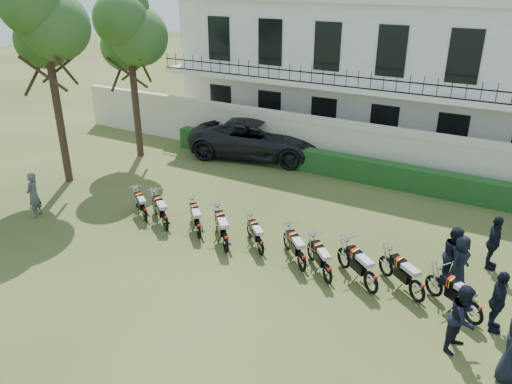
% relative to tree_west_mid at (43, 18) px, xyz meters
% --- Properties ---
extents(ground, '(100.00, 100.00, 0.00)m').
position_rel_tree_west_mid_xyz_m(ground, '(9.46, -1.00, -6.67)').
color(ground, '#35461C').
rests_on(ground, ground).
extents(perimeter_wall, '(30.00, 0.35, 2.30)m').
position_rel_tree_west_mid_xyz_m(perimeter_wall, '(9.46, 7.00, -5.50)').
color(perimeter_wall, beige).
rests_on(perimeter_wall, ground).
extents(hedge, '(18.00, 0.60, 1.00)m').
position_rel_tree_west_mid_xyz_m(hedge, '(10.46, 6.20, -6.17)').
color(hedge, '#174117').
rests_on(hedge, ground).
extents(building, '(20.40, 9.60, 7.40)m').
position_rel_tree_west_mid_xyz_m(building, '(9.46, 12.96, -2.96)').
color(building, white).
rests_on(building, ground).
extents(tree_west_mid, '(3.40, 3.20, 8.82)m').
position_rel_tree_west_mid_xyz_m(tree_west_mid, '(0.00, 0.00, 0.00)').
color(tree_west_mid, '#473323').
rests_on(tree_west_mid, ground).
extents(tree_west_near, '(3.40, 3.20, 7.90)m').
position_rel_tree_west_mid_xyz_m(tree_west_near, '(0.50, 4.00, -0.78)').
color(tree_west_near, '#473323').
rests_on(tree_west_near, ground).
extents(motorcycle_0, '(1.49, 1.09, 0.96)m').
position_rel_tree_west_mid_xyz_m(motorcycle_0, '(5.43, -1.37, -6.23)').
color(motorcycle_0, black).
rests_on(motorcycle_0, ground).
extents(motorcycle_1, '(1.68, 1.26, 1.09)m').
position_rel_tree_west_mid_xyz_m(motorcycle_1, '(6.52, -1.56, -6.17)').
color(motorcycle_1, black).
rests_on(motorcycle_1, ground).
extents(motorcycle_2, '(1.43, 1.43, 1.05)m').
position_rel_tree_west_mid_xyz_m(motorcycle_2, '(7.86, -1.46, -6.18)').
color(motorcycle_2, black).
rests_on(motorcycle_2, ground).
extents(motorcycle_3, '(1.54, 1.61, 1.16)m').
position_rel_tree_west_mid_xyz_m(motorcycle_3, '(9.14, -1.77, -6.14)').
color(motorcycle_3, black).
rests_on(motorcycle_3, ground).
extents(motorcycle_4, '(1.35, 1.30, 0.98)m').
position_rel_tree_west_mid_xyz_m(motorcycle_4, '(10.19, -1.37, -6.22)').
color(motorcycle_4, black).
rests_on(motorcycle_4, ground).
extents(motorcycle_5, '(1.44, 1.43, 1.05)m').
position_rel_tree_west_mid_xyz_m(motorcycle_5, '(11.72, -1.57, -6.18)').
color(motorcycle_5, black).
rests_on(motorcycle_5, ground).
extents(motorcycle_6, '(1.40, 1.44, 1.04)m').
position_rel_tree_west_mid_xyz_m(motorcycle_6, '(12.63, -1.80, -6.19)').
color(motorcycle_6, black).
rests_on(motorcycle_6, ground).
extents(motorcycle_7, '(1.70, 1.35, 1.13)m').
position_rel_tree_west_mid_xyz_m(motorcycle_7, '(13.86, -1.65, -6.15)').
color(motorcycle_7, black).
rests_on(motorcycle_7, ground).
extents(motorcycle_8, '(1.66, 1.29, 1.09)m').
position_rel_tree_west_mid_xyz_m(motorcycle_8, '(15.07, -1.41, -6.16)').
color(motorcycle_8, black).
rests_on(motorcycle_8, ground).
extents(motorcycle_9, '(1.69, 1.18, 1.08)m').
position_rel_tree_west_mid_xyz_m(motorcycle_9, '(16.53, -1.67, -6.17)').
color(motorcycle_9, black).
rests_on(motorcycle_9, ground).
extents(suv, '(7.06, 4.38, 1.82)m').
position_rel_tree_west_mid_xyz_m(suv, '(5.59, 6.74, -5.76)').
color(suv, black).
rests_on(suv, ground).
extents(inspector, '(0.61, 0.73, 1.70)m').
position_rel_tree_west_mid_xyz_m(inspector, '(1.64, -2.99, -5.82)').
color(inspector, '#5D5D62').
rests_on(inspector, ground).
extents(officer_1, '(0.85, 0.99, 1.75)m').
position_rel_tree_west_mid_xyz_m(officer_1, '(16.38, -2.76, -5.80)').
color(officer_1, black).
rests_on(officer_1, ground).
extents(officer_2, '(0.53, 1.03, 1.69)m').
position_rel_tree_west_mid_xyz_m(officer_2, '(17.02, -1.64, -5.82)').
color(officer_2, black).
rests_on(officer_2, ground).
extents(officer_3, '(0.72, 0.89, 1.58)m').
position_rel_tree_west_mid_xyz_m(officer_3, '(15.88, 0.00, -5.88)').
color(officer_3, black).
rests_on(officer_3, ground).
extents(officer_4, '(0.72, 0.89, 1.72)m').
position_rel_tree_west_mid_xyz_m(officer_4, '(15.69, 0.16, -5.81)').
color(officer_4, black).
rests_on(officer_4, ground).
extents(officer_5, '(0.44, 1.02, 1.73)m').
position_rel_tree_west_mid_xyz_m(officer_5, '(16.60, 1.44, -5.80)').
color(officer_5, black).
rests_on(officer_5, ground).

